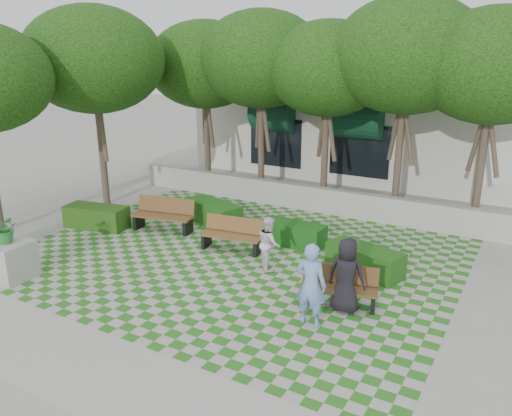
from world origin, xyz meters
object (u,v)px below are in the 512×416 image
Objects in this scene: hedge_midright at (293,234)px; hedge_west at (97,217)px; bench_mid at (233,235)px; hedge_east at (365,260)px; person_white at (269,243)px; person_blue at (311,285)px; person_dark at (346,275)px; hedge_midleft at (213,213)px; planter_front at (9,253)px; bench_east at (339,287)px; bench_west at (164,215)px.

hedge_midright is 0.93× the size of hedge_west.
bench_mid is 0.95× the size of hedge_east.
person_blue is at bearing -175.31° from person_white.
person_dark reaches higher than person_white.
hedge_midleft is (-1.85, 1.65, -0.09)m from bench_mid.
hedge_west is at bearing 178.31° from bench_mid.
planter_front is at bearing 12.11° from person_blue.
planter_front is at bearing -73.77° from hedge_west.
bench_east is 0.95× the size of bench_mid.
planter_front is (1.13, -3.89, 0.34)m from hedge_west.
planter_front is 0.94× the size of person_blue.
hedge_west is 8.94m from person_blue.
bench_mid is 4.61m from person_blue.
person_white is at bearing -155.92° from hedge_east.
planter_front is at bearing -147.57° from hedge_east.
bench_mid is at bearing -136.28° from hedge_midright.
bench_mid is at bearing -37.39° from person_blue.
planter_front is at bearing -107.93° from hedge_midleft.
hedge_west is (-8.87, 1.00, -0.07)m from bench_east.
hedge_west is 1.44× the size of person_white.
person_blue reaches higher than person_dark.
hedge_midright is 1.11× the size of planter_front.
person_blue reaches higher than hedge_midright.
bench_mid is at bearing 6.73° from hedge_west.
person_dark is (0.28, -2.18, 0.51)m from hedge_east.
hedge_east is (3.85, 0.40, -0.12)m from bench_mid.
bench_east is 2.56m from person_white.
planter_front is 6.62m from person_white.
hedge_west is at bearing 106.23° from planter_front.
bench_west reaches higher than bench_east.
person_dark is at bearing 18.71° from planter_front.
person_white is (0.22, -1.90, 0.39)m from hedge_midright.
bench_mid is at bearing -174.07° from hedge_east.
hedge_midright is 0.89× the size of hedge_midleft.
hedge_midright is at bearing 160.78° from hedge_east.
planter_front is 7.73m from person_blue.
hedge_west is 1.21× the size of person_dark.
planter_front reaches higher than hedge_west.
hedge_west is 1.19× the size of planter_front.
bench_east is 4.22m from bench_mid.
hedge_midleft is 6.91m from person_dark.
hedge_east is at bearing -2.49° from bench_mid.
bench_east is 7.02m from bench_west.
bench_west is 1.22× the size of person_dark.
hedge_midleft reaches higher than hedge_west.
bench_east is 3.85m from hedge_midright.
person_dark reaches higher than bench_west.
planter_front reaches higher than hedge_midleft.
hedge_east is 8.87m from hedge_west.
bench_east is 8.93m from hedge_west.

